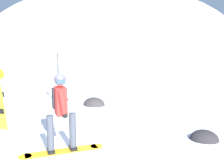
# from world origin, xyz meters

# --- Properties ---
(ground_plane) EXTENTS (300.00, 300.00, 0.00)m
(ground_plane) POSITION_xyz_m (0.00, 0.00, 0.00)
(ground_plane) COLOR white
(ridge_peak_main) EXTENTS (34.72, 31.25, 17.23)m
(ridge_peak_main) POSITION_xyz_m (-10.59, 32.14, 0.00)
(ridge_peak_main) COLOR white
(ridge_peak_main) RESTS_ON ground
(snowboarder_main) EXTENTS (1.49, 1.27, 1.71)m
(snowboarder_main) POSITION_xyz_m (-0.19, 0.47, 0.92)
(snowboarder_main) COLOR orange
(snowboarder_main) RESTS_ON ground
(piste_marker_near) EXTENTS (0.20, 0.20, 1.96)m
(piste_marker_near) POSITION_xyz_m (-2.14, 3.80, 1.11)
(piste_marker_near) COLOR black
(piste_marker_near) RESTS_ON ground
(rock_dark) EXTENTS (0.69, 0.59, 0.49)m
(rock_dark) POSITION_xyz_m (2.72, 2.21, 0.00)
(rock_dark) COLOR #282628
(rock_dark) RESTS_ON ground
(rock_mid) EXTENTS (0.79, 0.67, 0.55)m
(rock_mid) POSITION_xyz_m (-1.11, 4.47, 0.00)
(rock_mid) COLOR #383333
(rock_mid) RESTS_ON ground
(rock_small) EXTENTS (0.50, 0.42, 0.35)m
(rock_small) POSITION_xyz_m (-2.55, 4.74, 0.00)
(rock_small) COLOR #282628
(rock_small) RESTS_ON ground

